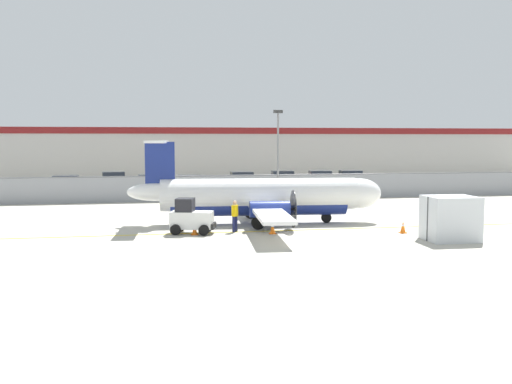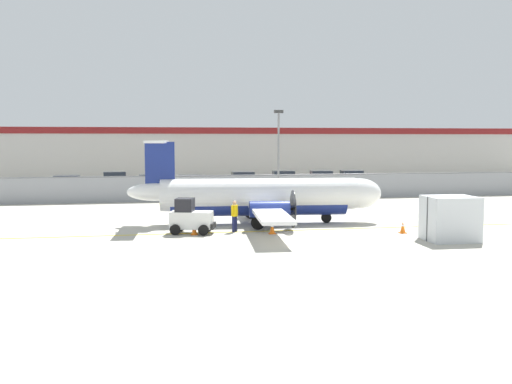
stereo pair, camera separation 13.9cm
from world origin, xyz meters
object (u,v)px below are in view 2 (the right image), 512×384
at_px(parked_car_4, 244,180).
at_px(parked_car_1, 114,180).
at_px(parked_car_6, 320,178).
at_px(parked_car_3, 192,184).
at_px(commuter_airplane, 264,197).
at_px(traffic_cone_far_left, 403,227).
at_px(apron_light_pole, 279,148).
at_px(traffic_cone_near_right, 272,228).
at_px(cargo_container, 450,219).
at_px(ground_crew_worker, 235,214).
at_px(parked_car_0, 68,184).
at_px(parked_car_7, 353,178).
at_px(parked_car_5, 282,178).
at_px(traffic_cone_near_left, 194,229).
at_px(baggage_tug, 191,217).
at_px(parked_car_2, 153,183).

bearing_deg(parked_car_4, parked_car_1, 168.65).
bearing_deg(parked_car_6, parked_car_3, 23.97).
xyz_separation_m(commuter_airplane, traffic_cone_far_left, (6.66, -4.69, -1.29)).
height_order(commuter_airplane, parked_car_6, commuter_airplane).
xyz_separation_m(traffic_cone_far_left, parked_car_4, (-3.96, 29.19, 0.58)).
bearing_deg(apron_light_pole, parked_car_6, 61.70).
xyz_separation_m(traffic_cone_near_right, parked_car_6, (11.19, 28.69, 0.58)).
xyz_separation_m(cargo_container, parked_car_4, (-5.28, 31.71, -0.21)).
xyz_separation_m(ground_crew_worker, parked_car_0, (-12.04, 24.33, -0.06)).
bearing_deg(cargo_container, parked_car_7, 80.01).
xyz_separation_m(cargo_container, parked_car_5, (-1.01, 32.71, -0.21)).
relative_size(cargo_container, apron_light_pole, 0.34).
bearing_deg(commuter_airplane, traffic_cone_near_left, -138.59).
bearing_deg(parked_car_4, baggage_tug, -105.97).
height_order(parked_car_2, parked_car_7, same).
bearing_deg(cargo_container, parked_car_6, 86.23).
relative_size(traffic_cone_near_right, parked_car_1, 0.15).
distance_m(traffic_cone_far_left, parked_car_1, 35.89).
bearing_deg(parked_car_3, baggage_tug, -91.86).
height_order(traffic_cone_near_right, parked_car_5, parked_car_5).
distance_m(traffic_cone_near_left, traffic_cone_far_left, 11.09).
height_order(parked_car_5, parked_car_6, same).
relative_size(traffic_cone_near_right, parked_car_4, 0.15).
relative_size(ground_crew_worker, parked_car_7, 0.40).
height_order(traffic_cone_far_left, parked_car_3, parked_car_3).
bearing_deg(parked_car_0, traffic_cone_far_left, -52.34).
height_order(parked_car_2, parked_car_3, same).
relative_size(commuter_airplane, ground_crew_worker, 9.46).
relative_size(baggage_tug, parked_car_5, 0.59).
relative_size(commuter_airplane, baggage_tug, 6.34).
xyz_separation_m(cargo_container, parked_car_3, (-10.89, 27.33, -0.21)).
bearing_deg(cargo_container, ground_crew_worker, 157.26).
bearing_deg(baggage_tug, parked_car_0, 126.85).
bearing_deg(parked_car_6, traffic_cone_near_left, 66.09).
distance_m(traffic_cone_near_right, parked_car_0, 28.91).
bearing_deg(parked_car_3, parked_car_1, 140.23).
height_order(baggage_tug, traffic_cone_near_right, baggage_tug).
bearing_deg(ground_crew_worker, apron_light_pole, -65.17).
xyz_separation_m(parked_car_1, parked_car_6, (21.38, -1.84, 0.00)).
bearing_deg(parked_car_6, traffic_cone_far_left, 86.28).
distance_m(commuter_airplane, traffic_cone_near_left, 5.57).
relative_size(commuter_airplane, parked_car_6, 3.72).
distance_m(cargo_container, parked_car_0, 36.38).
bearing_deg(traffic_cone_near_left, parked_car_0, 111.52).
distance_m(commuter_airplane, apron_light_pole, 11.60).
bearing_deg(ground_crew_worker, parked_car_2, -33.04).
distance_m(cargo_container, traffic_cone_near_left, 12.96).
height_order(commuter_airplane, parked_car_3, commuter_airplane).
bearing_deg(parked_car_7, parked_car_5, 177.78).
xyz_separation_m(baggage_tug, traffic_cone_far_left, (11.16, -1.91, -0.54)).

